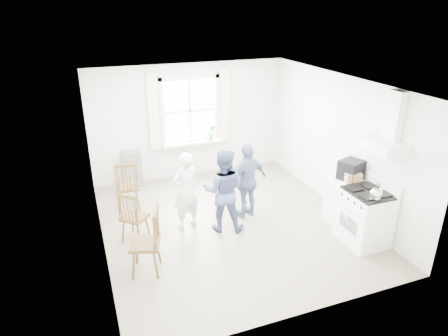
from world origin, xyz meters
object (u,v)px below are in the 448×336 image
gas_stove (365,217)px  person_right (248,181)px  person_mid (223,191)px  windsor_chair_c (152,234)px  windsor_chair_b (130,212)px  person_left (186,191)px  windsor_chair_a (127,182)px  low_cabinet (343,200)px  stereo_stack (351,170)px

gas_stove → person_right: bearing=134.1°
person_mid → windsor_chair_c: bearing=52.7°
windsor_chair_b → person_left: bearing=9.0°
windsor_chair_a → person_right: 2.31m
windsor_chair_a → person_left: person_left is taller
gas_stove → low_cabinet: 0.70m
stereo_stack → windsor_chair_c: stereo_stack is taller
gas_stove → windsor_chair_a: (-3.58, 2.52, 0.15)m
windsor_chair_a → person_mid: (1.50, -1.27, 0.13)m
stereo_stack → person_mid: size_ratio=0.31×
person_left → windsor_chair_b: bearing=-7.8°
windsor_chair_b → person_mid: person_mid is taller
gas_stove → windsor_chair_a: 4.38m
person_right → windsor_chair_a: bearing=-40.9°
windsor_chair_b → person_left: (1.00, 0.16, 0.15)m
windsor_chair_c → low_cabinet: bearing=3.8°
windsor_chair_a → windsor_chair_b: bearing=-95.5°
windsor_chair_a → person_left: size_ratio=0.71×
windsor_chair_a → windsor_chair_c: size_ratio=0.97×
stereo_stack → windsor_chair_a: bearing=152.8°
low_cabinet → person_right: (-1.55, 0.83, 0.28)m
stereo_stack → low_cabinet: bearing=115.2°
windsor_chair_c → stereo_stack: bearing=2.6°
gas_stove → person_left: size_ratio=0.77×
gas_stove → person_mid: (-2.08, 1.24, 0.28)m
windsor_chair_a → person_mid: person_mid is taller
windsor_chair_c → person_mid: size_ratio=0.70×
person_mid → person_right: 0.66m
stereo_stack → person_mid: 2.29m
windsor_chair_a → person_left: 1.33m
gas_stove → windsor_chair_c: 3.53m
gas_stove → windsor_chair_b: (-3.69, 1.38, 0.09)m
windsor_chair_b → windsor_chair_c: 0.95m
gas_stove → stereo_stack: (0.10, 0.63, 0.59)m
windsor_chair_c → windsor_chair_a: bearing=92.2°
windsor_chair_c → windsor_chair_b: bearing=101.4°
person_mid → person_right: (0.59, 0.29, -0.04)m
person_right → stereo_stack: bearing=134.5°
stereo_stack → windsor_chair_c: size_ratio=0.45×
windsor_chair_b → person_right: size_ratio=0.64×
person_left → person_mid: bearing=136.9°
low_cabinet → person_left: (-2.75, 0.84, 0.27)m
gas_stove → windsor_chair_a: bearing=144.9°
low_cabinet → person_right: size_ratio=0.62×
gas_stove → windsor_chair_b: bearing=159.4°
windsor_chair_b → person_mid: (1.61, -0.14, 0.19)m
windsor_chair_c → person_left: person_left is taller
windsor_chair_b → person_mid: size_ratio=0.61×
low_cabinet → windsor_chair_a: bearing=153.5°
stereo_stack → windsor_chair_b: (-3.79, 0.76, -0.50)m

